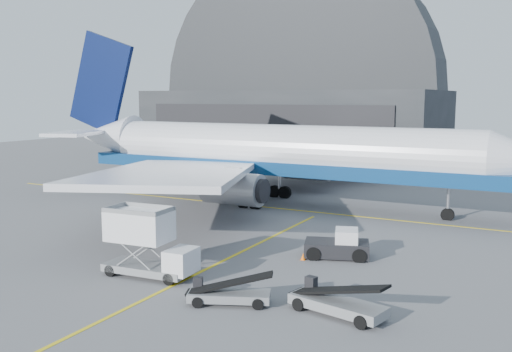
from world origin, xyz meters
The scene contains 9 objects.
ground centered at (0.00, 0.00, 0.00)m, with size 200.00×200.00×0.00m, color #565659.
taxi_lines centered at (0.00, 12.67, 0.01)m, with size 80.00×42.12×0.02m.
hangar centered at (-22.00, 64.95, 9.54)m, with size 50.00×28.30×28.00m.
airliner centered at (-7.15, 22.21, 5.29)m, with size 53.86×52.23×18.90m.
catering_truck centered at (-2.47, -3.12, 2.04)m, with size 6.01×2.64×4.03m.
pushback_tug centered at (6.55, 6.39, 0.76)m, with size 4.89×3.70×2.01m.
belt_loader_a centered at (4.38, -4.92, 0.55)m, with size 4.66×3.06×1.77m.
belt_loader_b centered at (10.01, -3.67, 0.63)m, with size 5.48×2.78×2.04m.
traffic_cone centered at (4.67, 4.58, 0.23)m, with size 0.34×0.34×0.49m.
Camera 1 is at (19.27, -30.10, 10.98)m, focal length 40.00 mm.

